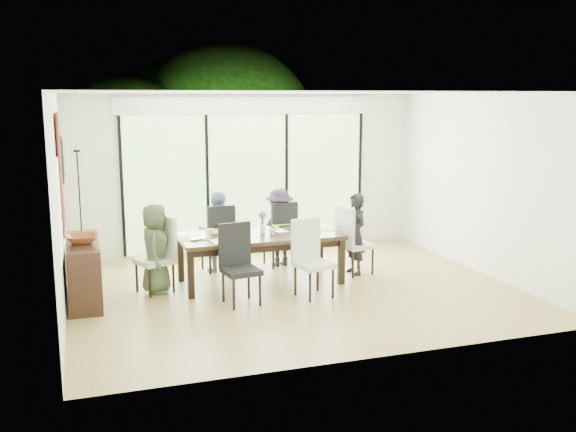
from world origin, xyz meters
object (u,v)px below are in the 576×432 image
object	(u,v)px
chair_far_left	(217,237)
cup_b	(272,232)
table_top	(260,236)
cup_c	(310,226)
chair_left_end	(154,255)
person_right_end	(355,234)
chair_far_right	(279,233)
chair_right_end	(356,240)
laptop	(202,239)
bowl	(82,239)
person_far_right	(279,227)
cup_a	(210,232)
person_far_left	(217,231)
chair_near_left	(241,265)
vase	(262,229)
person_left_end	(155,248)
sideboard	(84,271)

from	to	relation	value
chair_far_left	cup_b	distance (m)	1.15
table_top	cup_c	xyz separation A→B (m)	(0.80, 0.10, 0.07)
chair_left_end	person_right_end	size ratio (longest dim) A/B	0.85
chair_far_right	cup_c	xyz separation A→B (m)	(0.25, -0.75, 0.24)
chair_right_end	cup_c	size ratio (longest dim) A/B	8.87
cup_b	chair_left_end	bearing A→B (deg)	176.53
table_top	laptop	bearing A→B (deg)	-173.29
cup_b	bowl	distance (m)	2.57
person_right_end	person_far_right	xyz separation A→B (m)	(-0.93, 0.83, 0.00)
person_right_end	cup_a	distance (m)	2.19
person_far_left	cup_c	distance (m)	1.45
cup_b	bowl	xyz separation A→B (m)	(-2.57, -0.09, 0.10)
chair_far_right	chair_near_left	distance (m)	2.02
person_far_right	chair_far_left	bearing A→B (deg)	-11.02
chair_far_right	vase	size ratio (longest dim) A/B	9.17
chair_near_left	person_far_left	xyz separation A→B (m)	(0.05, 1.70, 0.09)
laptop	bowl	distance (m)	1.58
person_far_right	cup_c	xyz separation A→B (m)	(0.25, -0.73, 0.15)
chair_near_left	chair_far_right	bearing A→B (deg)	49.90
cup_a	bowl	distance (m)	1.76
chair_far_right	chair_far_left	bearing A→B (deg)	-6.52
person_left_end	bowl	xyz separation A→B (m)	(-0.94, -0.19, 0.24)
chair_near_left	laptop	world-z (taller)	chair_near_left
chair_left_end	laptop	bearing A→B (deg)	58.49
person_far_right	laptop	xyz separation A→B (m)	(-1.40, -0.93, 0.11)
chair_far_right	laptop	size ratio (longest dim) A/B	3.33
chair_right_end	person_left_end	bearing A→B (deg)	78.03
chair_far_right	cup_a	world-z (taller)	chair_far_right
laptop	person_far_right	bearing A→B (deg)	9.71
cup_b	cup_c	distance (m)	0.68
chair_near_left	cup_c	bearing A→B (deg)	28.04
vase	laptop	world-z (taller)	vase
laptop	cup_a	size ratio (longest dim) A/B	2.66
vase	bowl	world-z (taller)	bowl
person_left_end	cup_b	distance (m)	1.64
chair_far_right	vase	xyz separation A→B (m)	(-0.50, -0.80, 0.25)
chair_near_left	chair_left_end	bearing A→B (deg)	130.28
person_right_end	cup_b	world-z (taller)	person_right_end
table_top	person_far_left	xyz separation A→B (m)	(-0.45, 0.83, -0.07)
chair_near_left	person_right_end	bearing A→B (deg)	15.03
chair_far_right	bowl	xyz separation A→B (m)	(-2.97, -1.04, 0.33)
sideboard	chair_left_end	bearing A→B (deg)	5.74
laptop	table_top	bearing A→B (deg)	-17.17
table_top	cup_c	world-z (taller)	cup_c
chair_far_left	sideboard	size ratio (longest dim) A/B	0.73
table_top	person_left_end	distance (m)	1.48
table_top	chair_left_end	size ratio (longest dim) A/B	2.18
person_far_right	cup_b	world-z (taller)	person_far_right
chair_far_left	chair_far_right	world-z (taller)	same
chair_right_end	person_left_end	distance (m)	2.98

